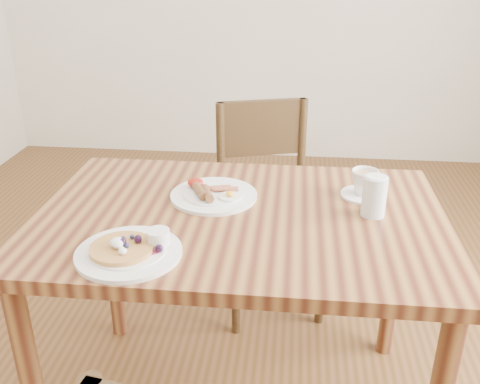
{
  "coord_description": "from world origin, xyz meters",
  "views": [
    {
      "loc": [
        0.15,
        -1.39,
        1.46
      ],
      "look_at": [
        0.0,
        0.0,
        0.82
      ],
      "focal_mm": 40.0,
      "sensor_mm": 36.0,
      "label": 1
    }
  ],
  "objects": [
    {
      "name": "breakfast_plate",
      "position": [
        -0.1,
        0.1,
        0.76
      ],
      "size": [
        0.27,
        0.27,
        0.04
      ],
      "color": "white",
      "rests_on": "dining_table"
    },
    {
      "name": "teacup_saucer",
      "position": [
        0.37,
        0.16,
        0.79
      ],
      "size": [
        0.14,
        0.14,
        0.09
      ],
      "color": "white",
      "rests_on": "dining_table"
    },
    {
      "name": "water_glass",
      "position": [
        0.38,
        0.03,
        0.81
      ],
      "size": [
        0.07,
        0.07,
        0.12
      ],
      "primitive_type": "cylinder",
      "color": "silver",
      "rests_on": "dining_table"
    },
    {
      "name": "chair_far",
      "position": [
        0.05,
        0.67,
        0.49
      ],
      "size": [
        0.52,
        0.52,
        0.88
      ],
      "rotation": [
        0.0,
        0.0,
        3.43
      ],
      "color": "#3E2B16",
      "rests_on": "ground"
    },
    {
      "name": "dining_table",
      "position": [
        0.0,
        0.0,
        0.65
      ],
      "size": [
        1.2,
        0.8,
        0.75
      ],
      "color": "brown",
      "rests_on": "ground"
    },
    {
      "name": "pancake_plate",
      "position": [
        -0.25,
        -0.26,
        0.76
      ],
      "size": [
        0.27,
        0.27,
        0.06
      ],
      "color": "white",
      "rests_on": "dining_table"
    }
  ]
}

